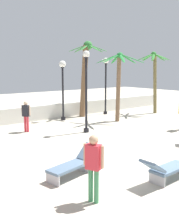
% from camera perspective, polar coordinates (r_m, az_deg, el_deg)
% --- Properties ---
extents(ground_plane, '(56.00, 56.00, 0.00)m').
position_cam_1_polar(ground_plane, '(9.87, 12.10, -10.50)').
color(ground_plane, beige).
extents(boundary_wall, '(25.20, 0.30, 0.96)m').
position_cam_1_polar(boundary_wall, '(17.04, -12.81, -0.45)').
color(boundary_wall, silver).
rests_on(boundary_wall, ground_plane).
extents(palm_tree_0, '(3.06, 2.75, 4.30)m').
position_cam_1_polar(palm_tree_0, '(16.66, 6.35, 7.61)').
color(palm_tree_0, brown).
rests_on(palm_tree_0, ground_plane).
extents(palm_tree_1, '(2.53, 2.67, 5.18)m').
position_cam_1_polar(palm_tree_1, '(18.35, -0.92, 9.03)').
color(palm_tree_1, brown).
rests_on(palm_tree_1, ground_plane).
extents(palm_tree_2, '(2.44, 2.43, 4.53)m').
position_cam_1_polar(palm_tree_2, '(20.07, 13.84, 8.21)').
color(palm_tree_2, brown).
rests_on(palm_tree_2, ground_plane).
extents(lamp_post_0, '(0.43, 0.43, 4.08)m').
position_cam_1_polar(lamp_post_0, '(19.22, 3.53, 7.65)').
color(lamp_post_0, black).
rests_on(lamp_post_0, ground_plane).
extents(lamp_post_1, '(0.36, 0.36, 4.21)m').
position_cam_1_polar(lamp_post_1, '(13.60, -0.72, 6.18)').
color(lamp_post_1, black).
rests_on(lamp_post_1, ground_plane).
extents(lamp_post_3, '(0.44, 0.44, 3.81)m').
position_cam_1_polar(lamp_post_3, '(16.99, -5.81, 6.95)').
color(lamp_post_3, black).
rests_on(lamp_post_3, ground_plane).
extents(lounge_chair_1, '(1.96, 0.91, 0.84)m').
position_cam_1_polar(lounge_chair_1, '(8.42, -3.36, -10.99)').
color(lounge_chair_1, '#B7B7BC').
rests_on(lounge_chair_1, ground_plane).
extents(lounge_chair_2, '(1.88, 0.58, 0.83)m').
position_cam_1_polar(lounge_chair_2, '(8.31, 16.12, -11.59)').
color(lounge_chair_2, '#B7B7BC').
rests_on(lounge_chair_2, ground_plane).
extents(guest_0, '(0.36, 0.52, 1.73)m').
position_cam_1_polar(guest_0, '(6.59, 0.88, -10.72)').
color(guest_0, '#3F8C59').
rests_on(guest_0, ground_plane).
extents(guest_2, '(0.38, 0.50, 1.65)m').
position_cam_1_polar(guest_2, '(14.25, -13.53, -0.26)').
color(guest_2, '#D8333F').
rests_on(guest_2, ground_plane).
extents(seagull_0, '(1.35, 0.55, 0.18)m').
position_cam_1_polar(seagull_0, '(22.11, 4.43, 11.38)').
color(seagull_0, white).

